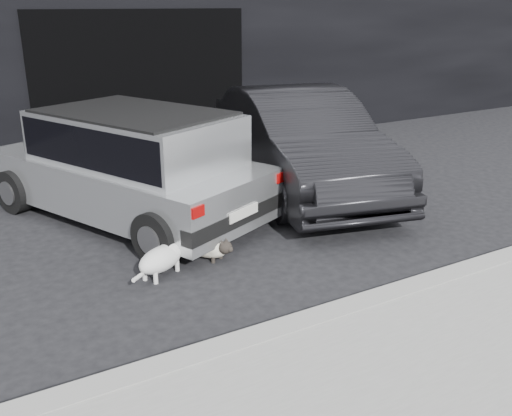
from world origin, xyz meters
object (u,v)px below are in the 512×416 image
cat_siamese (209,247)px  cat_white (163,257)px  second_car (300,141)px  silver_hatchback (131,160)px

cat_siamese → cat_white: 0.60m
second_car → silver_hatchback: bearing=-168.4°
cat_white → silver_hatchback: bearing=142.0°
second_car → cat_siamese: second_car is taller
second_car → cat_siamese: 2.86m
silver_hatchback → cat_siamese: silver_hatchback is taller
second_car → cat_white: bearing=-135.4°
silver_hatchback → second_car: size_ratio=0.94×
second_car → cat_siamese: (-2.29, -1.60, -0.62)m
second_car → cat_white: 3.40m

